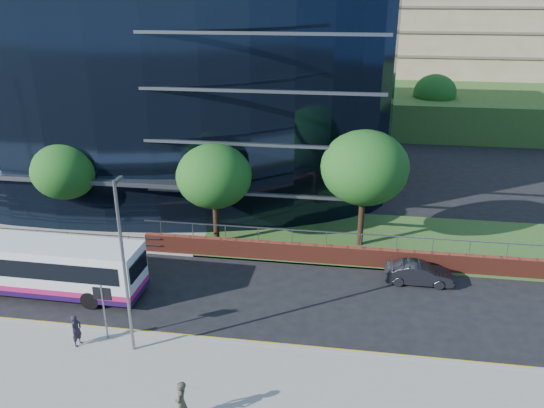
% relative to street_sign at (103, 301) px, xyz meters
% --- Properties ---
extents(ground, '(200.00, 200.00, 0.00)m').
position_rel_street_sign_xyz_m(ground, '(-4.50, 1.59, -2.15)').
color(ground, black).
rests_on(ground, ground).
extents(kerb, '(80.00, 0.25, 0.16)m').
position_rel_street_sign_xyz_m(kerb, '(-4.50, 0.59, -2.07)').
color(kerb, gray).
rests_on(kerb, ground).
extents(yellow_line_outer, '(80.00, 0.08, 0.01)m').
position_rel_street_sign_xyz_m(yellow_line_outer, '(-4.50, 0.79, -2.14)').
color(yellow_line_outer, gold).
rests_on(yellow_line_outer, ground).
extents(yellow_line_inner, '(80.00, 0.08, 0.01)m').
position_rel_street_sign_xyz_m(yellow_line_inner, '(-4.50, 0.94, -2.14)').
color(yellow_line_inner, gold).
rests_on(yellow_line_inner, ground).
extents(far_forecourt, '(50.00, 8.00, 0.10)m').
position_rel_street_sign_xyz_m(far_forecourt, '(-10.50, 12.59, -2.10)').
color(far_forecourt, gray).
rests_on(far_forecourt, ground).
extents(grass_verge, '(36.00, 8.00, 0.12)m').
position_rel_street_sign_xyz_m(grass_verge, '(19.50, 12.59, -2.09)').
color(grass_verge, '#2D511E').
rests_on(grass_verge, ground).
extents(glass_office, '(44.00, 23.10, 16.00)m').
position_rel_street_sign_xyz_m(glass_office, '(-8.50, 22.44, 5.85)').
color(glass_office, black).
rests_on(glass_office, ground).
extents(retaining_wall, '(34.00, 0.40, 2.11)m').
position_rel_street_sign_xyz_m(retaining_wall, '(15.50, 8.89, -1.54)').
color(retaining_wall, maroon).
rests_on(retaining_wall, ground).
extents(apartment_block, '(60.00, 42.00, 30.00)m').
position_rel_street_sign_xyz_m(apartment_block, '(27.50, 58.80, 8.96)').
color(apartment_block, '#2D511E').
rests_on(apartment_block, ground).
extents(street_sign, '(0.85, 0.09, 2.80)m').
position_rel_street_sign_xyz_m(street_sign, '(0.00, 0.00, 0.00)').
color(street_sign, slate).
rests_on(street_sign, pavement_near).
extents(tree_far_b, '(4.29, 4.29, 6.05)m').
position_rel_street_sign_xyz_m(tree_far_b, '(-7.50, 11.09, 2.06)').
color(tree_far_b, black).
rests_on(tree_far_b, ground).
extents(tree_far_c, '(4.62, 4.62, 6.51)m').
position_rel_street_sign_xyz_m(tree_far_c, '(2.50, 10.59, 2.39)').
color(tree_far_c, black).
rests_on(tree_far_c, ground).
extents(tree_far_d, '(5.28, 5.28, 7.44)m').
position_rel_street_sign_xyz_m(tree_far_d, '(11.50, 11.59, 3.04)').
color(tree_far_d, black).
rests_on(tree_far_d, ground).
extents(tree_dist_e, '(4.62, 4.62, 6.51)m').
position_rel_street_sign_xyz_m(tree_dist_e, '(19.50, 41.59, 2.39)').
color(tree_dist_e, black).
rests_on(tree_dist_e, ground).
extents(streetlight_east, '(0.15, 0.77, 8.00)m').
position_rel_street_sign_xyz_m(streetlight_east, '(1.50, -0.59, 2.29)').
color(streetlight_east, slate).
rests_on(streetlight_east, pavement_near).
extents(city_bus, '(10.80, 2.64, 2.91)m').
position_rel_street_sign_xyz_m(city_bus, '(-5.00, 3.53, -0.61)').
color(city_bus, silver).
rests_on(city_bus, ground).
extents(parked_car, '(3.67, 1.28, 1.21)m').
position_rel_street_sign_xyz_m(parked_car, '(14.69, 7.45, -1.55)').
color(parked_car, black).
rests_on(parked_car, ground).
extents(pedestrian, '(0.48, 0.62, 1.52)m').
position_rel_street_sign_xyz_m(pedestrian, '(-1.09, -0.68, -1.24)').
color(pedestrian, black).
rests_on(pedestrian, pavement_near).
extents(pedestrian_b, '(0.44, 0.67, 1.80)m').
position_rel_street_sign_xyz_m(pedestrian_b, '(4.97, -4.43, -1.10)').
color(pedestrian_b, '#3A3928').
rests_on(pedestrian_b, pavement_near).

